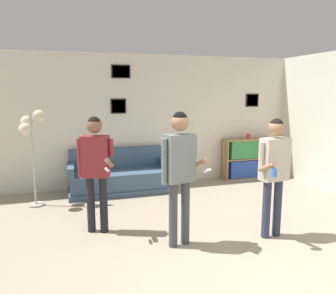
% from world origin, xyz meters
% --- Properties ---
extents(wall_back, '(8.67, 0.08, 2.70)m').
position_xyz_m(wall_back, '(0.00, 4.17, 1.35)').
color(wall_back, silver).
rests_on(wall_back, ground_plane).
extents(couch, '(1.94, 0.80, 0.83)m').
position_xyz_m(couch, '(-0.78, 3.75, 0.28)').
color(couch, '#3D5670').
rests_on(couch, ground_plane).
extents(bookshelf, '(1.19, 0.30, 0.90)m').
position_xyz_m(bookshelf, '(2.20, 3.95, 0.45)').
color(bookshelf, '#A87F51').
rests_on(bookshelf, ground_plane).
extents(floor_lamp, '(0.42, 0.45, 1.65)m').
position_xyz_m(floor_lamp, '(-2.29, 3.35, 1.31)').
color(floor_lamp, '#ADA89E').
rests_on(floor_lamp, ground_plane).
extents(person_player_foreground_left, '(0.48, 0.55, 1.62)m').
position_xyz_m(person_player_foreground_left, '(-1.35, 1.94, 0.99)').
color(person_player_foreground_left, black).
rests_on(person_player_foreground_left, ground_plane).
extents(person_player_foreground_center, '(0.55, 0.44, 1.71)m').
position_xyz_m(person_player_foreground_center, '(-0.39, 1.23, 1.06)').
color(person_player_foreground_center, '#3D4247').
rests_on(person_player_foreground_center, ground_plane).
extents(person_watcher_holding_cup, '(0.50, 0.43, 1.61)m').
position_xyz_m(person_watcher_holding_cup, '(0.89, 1.11, 0.98)').
color(person_watcher_holding_cup, '#2D334C').
rests_on(person_watcher_holding_cup, ground_plane).
extents(bottle_on_floor, '(0.07, 0.07, 0.28)m').
position_xyz_m(bottle_on_floor, '(-1.16, 3.02, 0.11)').
color(bottle_on_floor, black).
rests_on(bottle_on_floor, ground_plane).
extents(drinking_cup, '(0.08, 0.08, 0.12)m').
position_xyz_m(drinking_cup, '(2.18, 3.95, 0.96)').
color(drinking_cup, red).
rests_on(drinking_cup, bookshelf).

